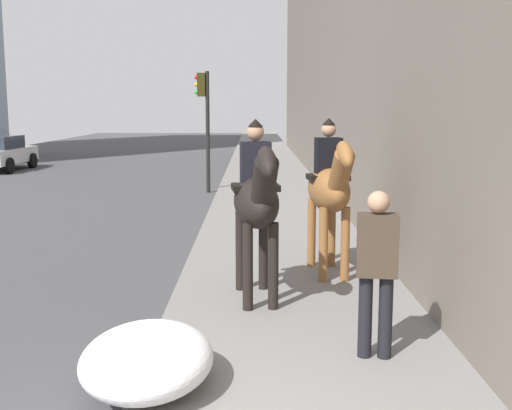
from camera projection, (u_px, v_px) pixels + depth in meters
The scene contains 5 objects.
mounted_horse_near at pixel (257, 200), 8.15m from camera, with size 2.15×0.74×2.36m.
mounted_horse_far at pixel (330, 188), 9.45m from camera, with size 2.15×0.71×2.34m.
pedestrian_greeting at pixel (377, 263), 6.32m from camera, with size 0.31×0.43×1.70m.
traffic_light_near_curb at pixel (205, 112), 19.31m from camera, with size 0.20×0.44×3.68m.
snow_pile_near at pixel (147, 359), 5.73m from camera, with size 1.55×1.19×0.54m, color white.
Camera 1 is at (-3.97, -1.11, 2.63)m, focal length 44.81 mm.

